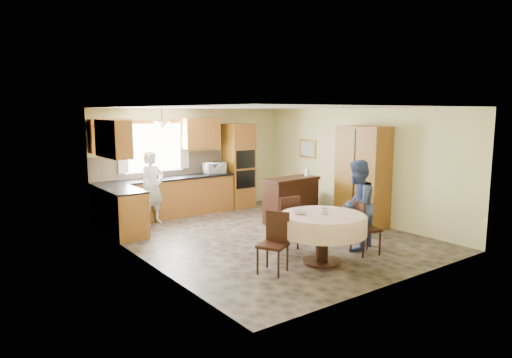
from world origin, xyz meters
The scene contains 36 objects.
floor centered at (0.00, 0.00, 0.00)m, with size 5.00×6.00×0.01m, color brown.
ceiling centered at (0.00, 0.00, 2.50)m, with size 5.00×6.00×0.01m, color white.
wall_back centered at (0.00, 3.00, 1.25)m, with size 5.00×0.02×2.50m, color beige.
wall_front centered at (0.00, -3.00, 1.25)m, with size 5.00×0.02×2.50m, color beige.
wall_left centered at (-2.50, 0.00, 1.25)m, with size 0.02×6.00×2.50m, color beige.
wall_right centered at (2.50, 0.00, 1.25)m, with size 0.02×6.00×2.50m, color beige.
window centered at (-1.00, 2.98, 1.60)m, with size 1.40×0.03×1.10m, color white.
curtain_left centered at (-1.75, 2.93, 1.65)m, with size 0.22×0.02×1.15m, color white.
curtain_right centered at (-0.25, 2.93, 1.65)m, with size 0.22×0.02×1.15m, color white.
base_cab_back centered at (-0.85, 2.70, 0.44)m, with size 3.30×0.60×0.88m, color #AA5D2D.
counter_back centered at (-0.85, 2.70, 0.90)m, with size 3.30×0.64×0.04m, color black.
base_cab_left centered at (-2.20, 1.80, 0.44)m, with size 0.60×1.20×0.88m, color #AA5D2D.
counter_left centered at (-2.20, 1.80, 0.90)m, with size 0.64×1.20×0.04m, color black.
backsplash centered at (-0.85, 2.99, 1.18)m, with size 3.30×0.02×0.55m, color tan.
wall_cab_left centered at (-2.05, 2.83, 1.91)m, with size 0.85×0.33×0.72m, color #C67C31.
wall_cab_right centered at (0.15, 2.83, 1.91)m, with size 0.90×0.33×0.72m, color #C67C31.
wall_cab_side centered at (-2.33, 1.80, 1.91)m, with size 0.33×1.20×0.72m, color #C67C31.
oven_tower centered at (1.15, 2.69, 1.06)m, with size 0.66×0.62×2.12m, color #AA5D2D.
oven_upper centered at (1.15, 2.38, 1.25)m, with size 0.56×0.01×0.45m, color black.
oven_lower centered at (1.15, 2.38, 0.75)m, with size 0.56×0.01×0.45m, color black.
pendant centered at (-1.00, 2.50, 2.12)m, with size 0.36×0.36×0.18m, color beige.
sideboard centered at (1.16, 0.64, 0.47)m, with size 1.30×0.54×0.93m, color #33180E.
space_heater centered at (1.97, 1.13, 0.29)m, with size 0.42×0.29×0.57m, color black.
cupboard centered at (2.22, -0.44, 1.06)m, with size 0.55×1.11×2.12m, color #AA5D2D.
dining_table centered at (-0.23, -1.74, 0.63)m, with size 1.41×1.41×0.80m.
chair_left centered at (-1.08, -1.60, 0.51)m, with size 0.54×0.54×0.92m.
chair_back centered at (-0.21, -0.83, 0.53)m, with size 0.47×0.47×0.96m.
chair_right centered at (0.64, -1.82, 0.51)m, with size 0.48×0.48×0.93m.
framed_picture centered at (2.47, 1.56, 1.50)m, with size 0.06×0.54×0.45m.
microwave centered at (0.41, 2.65, 1.06)m, with size 0.50×0.34×0.28m, color silver.
person_sink centered at (-1.36, 2.30, 0.79)m, with size 0.58×0.38×1.58m, color silver.
person_dining centered at (0.80, -1.55, 0.80)m, with size 0.77×0.60×1.59m, color #38497B.
bowl_sideboard centered at (0.77, 0.64, 0.96)m, with size 0.21×0.21×0.05m, color #B2B2B2.
bottle_sideboard centered at (1.62, 0.64, 1.08)m, with size 0.12×0.12×0.30m, color silver.
cup_table centered at (-0.19, -1.74, 0.85)m, with size 0.12×0.12×0.09m, color #B2B2B2.
bowl_table centered at (-0.51, -1.52, 0.84)m, with size 0.21×0.21×0.07m, color #B2B2B2.
Camera 1 is at (-5.27, -6.84, 2.42)m, focal length 32.00 mm.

